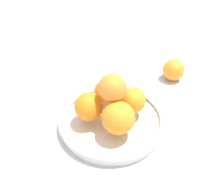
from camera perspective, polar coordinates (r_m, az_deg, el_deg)
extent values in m
plane|color=silver|center=(0.62, 0.00, -7.27)|extent=(4.00, 4.00, 0.00)
cylinder|color=silver|center=(0.62, 0.00, -6.70)|extent=(0.29, 0.29, 0.02)
torus|color=silver|center=(0.61, 0.00, -5.55)|extent=(0.30, 0.30, 0.02)
sphere|color=orange|center=(0.57, -6.06, -3.09)|extent=(0.07, 0.07, 0.07)
sphere|color=orange|center=(0.53, 1.67, -6.00)|extent=(0.08, 0.08, 0.08)
sphere|color=orange|center=(0.59, 5.41, -1.38)|extent=(0.07, 0.07, 0.07)
sphere|color=orange|center=(0.62, -1.59, 1.01)|extent=(0.07, 0.07, 0.07)
sphere|color=orange|center=(0.53, 0.10, 1.87)|extent=(0.07, 0.07, 0.07)
sphere|color=orange|center=(0.81, 15.75, 6.33)|extent=(0.08, 0.08, 0.08)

